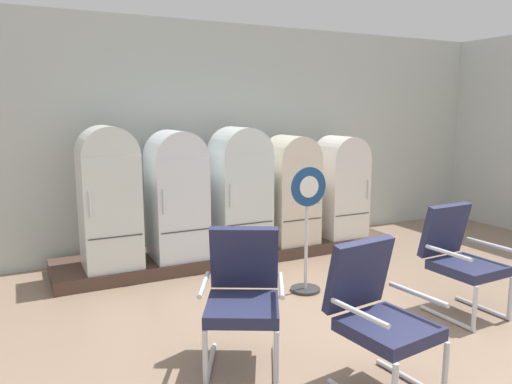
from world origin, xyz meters
name	(u,v)px	position (x,y,z in m)	size (l,w,h in m)	color
ground	(391,364)	(0.00, 0.00, -0.03)	(12.00, 10.00, 0.05)	#8B715C
back_wall	(214,137)	(0.00, 3.66, 1.55)	(11.76, 0.12, 3.07)	#BBC3BD
display_plinth	(234,251)	(0.00, 3.02, 0.07)	(4.48, 0.95, 0.15)	#49342A
refrigerator_0	(109,193)	(-1.58, 2.90, 1.00)	(0.62, 0.65, 1.60)	silver
refrigerator_1	(176,191)	(-0.79, 2.91, 0.96)	(0.63, 0.67, 1.53)	white
refrigerator_2	(240,185)	(0.04, 2.89, 0.97)	(0.66, 0.63, 1.56)	white
refrigerator_3	(291,186)	(0.79, 2.89, 0.91)	(0.61, 0.62, 1.44)	beige
refrigerator_4	(341,183)	(1.59, 2.88, 0.89)	(0.60, 0.61, 1.41)	white
armchair_left	(243,291)	(-1.02, 0.53, 0.56)	(0.80, 0.85, 1.03)	silver
armchair_right	(459,255)	(1.21, 0.46, 0.56)	(0.63, 0.70, 1.03)	silver
armchair_center	(377,310)	(-0.34, -0.21, 0.56)	(0.66, 0.74, 1.03)	silver
sign_stand	(307,236)	(0.20, 1.55, 0.61)	(0.41, 0.32, 1.34)	#2D2D30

